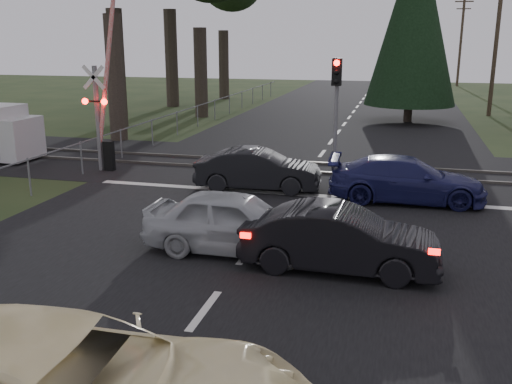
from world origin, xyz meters
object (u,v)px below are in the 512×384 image
(blue_sedan, at_px, (406,180))
(utility_pole_far, at_px, (461,39))
(silver_car, at_px, (235,222))
(dark_car_far, at_px, (258,170))
(utility_pole_mid, at_px, (497,39))
(traffic_signal_center, at_px, (336,97))
(dark_hatchback, at_px, (340,240))
(crossing_signal, at_px, (103,115))

(blue_sedan, bearing_deg, utility_pole_far, -8.81)
(silver_car, relative_size, dark_car_far, 1.04)
(utility_pole_mid, xyz_separation_m, silver_car, (-8.79, -27.04, -4.02))
(traffic_signal_center, bearing_deg, utility_pole_mid, 68.79)
(traffic_signal_center, height_order, dark_hatchback, traffic_signal_center)
(crossing_signal, bearing_deg, utility_pole_far, 70.77)
(utility_pole_mid, xyz_separation_m, blue_sedan, (-5.06, -21.72, -4.06))
(dark_car_far, bearing_deg, dark_hatchback, -156.23)
(utility_pole_mid, height_order, silver_car, utility_pole_mid)
(utility_pole_far, distance_m, dark_car_far, 47.67)
(traffic_signal_center, xyz_separation_m, dark_car_far, (-2.16, -2.18, -2.15))
(utility_pole_far, relative_size, dark_hatchback, 2.20)
(blue_sedan, distance_m, dark_car_far, 4.61)
(utility_pole_mid, distance_m, utility_pole_far, 25.00)
(dark_hatchback, bearing_deg, utility_pole_far, -6.15)
(traffic_signal_center, distance_m, utility_pole_mid, 20.82)
(utility_pole_far, bearing_deg, blue_sedan, -96.18)
(dark_hatchback, height_order, blue_sedan, dark_hatchback)
(silver_car, bearing_deg, traffic_signal_center, -9.43)
(crossing_signal, xyz_separation_m, utility_pole_mid, (15.77, 20.21, 2.67))
(crossing_signal, distance_m, utility_pole_mid, 25.78)
(crossing_signal, xyz_separation_m, dark_car_far, (6.11, -1.29, -1.40))
(blue_sedan, bearing_deg, silver_car, 142.33)
(utility_pole_mid, relative_size, silver_car, 2.17)
(crossing_signal, relative_size, utility_pole_mid, 0.77)
(utility_pole_mid, height_order, dark_hatchback, utility_pole_mid)
(utility_pole_far, relative_size, dark_car_far, 2.26)
(traffic_signal_center, relative_size, blue_sedan, 0.89)
(traffic_signal_center, relative_size, utility_pole_mid, 0.46)
(crossing_signal, distance_m, utility_pole_far, 47.96)
(utility_pole_mid, height_order, dark_car_far, utility_pole_mid)
(dark_hatchback, relative_size, dark_car_far, 1.03)
(utility_pole_far, xyz_separation_m, dark_car_far, (-9.66, -46.50, -4.07))
(utility_pole_mid, height_order, utility_pole_far, same)
(traffic_signal_center, xyz_separation_m, utility_pole_far, (7.50, 44.32, 1.92))
(dark_hatchback, bearing_deg, dark_car_far, 29.41)
(traffic_signal_center, bearing_deg, dark_hatchback, -82.23)
(traffic_signal_center, distance_m, silver_car, 8.10)
(dark_car_far, bearing_deg, blue_sedan, -97.56)
(silver_car, distance_m, dark_car_far, 5.61)
(crossing_signal, distance_m, dark_hatchback, 11.97)
(dark_car_far, bearing_deg, traffic_signal_center, -49.68)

